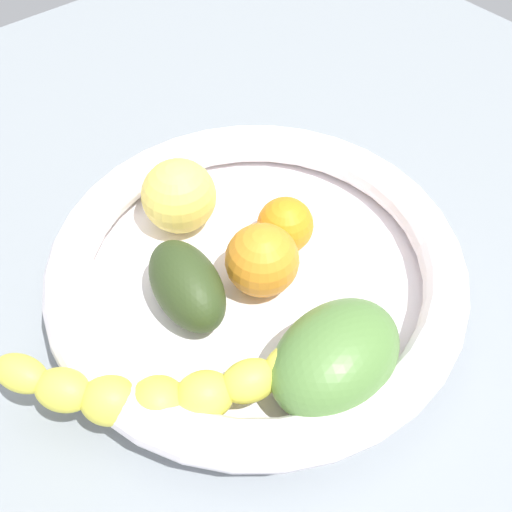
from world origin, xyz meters
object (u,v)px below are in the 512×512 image
object	(u,v)px
orange_front	(285,225)
avocado_dark	(187,285)
fruit_bowl	(256,271)
apple_yellow	(179,196)
banana_draped_left	(157,390)
orange_mid_left	(261,261)
mango_green	(335,357)

from	to	relation	value
orange_front	avocado_dark	bearing A→B (deg)	179.73
fruit_bowl	apple_yellow	xyz separation A→B (cm)	(-1.14, 9.83, 2.61)
fruit_bowl	banana_draped_left	world-z (taller)	banana_draped_left
orange_mid_left	avocado_dark	distance (cm)	6.64
banana_draped_left	orange_mid_left	distance (cm)	14.07
apple_yellow	avocado_dark	bearing A→B (deg)	-121.70
banana_draped_left	avocado_dark	distance (cm)	9.62
fruit_bowl	orange_front	xyz separation A→B (cm)	(4.59, 1.35, 1.71)
fruit_bowl	banana_draped_left	size ratio (longest dim) A/B	1.78
banana_draped_left	avocado_dark	world-z (taller)	avocado_dark
banana_draped_left	orange_mid_left	bearing A→B (deg)	17.31
fruit_bowl	mango_green	size ratio (longest dim) A/B	3.19
mango_green	orange_front	bearing A→B (deg)	63.50
apple_yellow	avocado_dark	xyz separation A→B (cm)	(-5.21, -8.43, -0.75)
orange_mid_left	mango_green	world-z (taller)	same
apple_yellow	mango_green	distance (cm)	21.38
apple_yellow	mango_green	xyz separation A→B (cm)	(-0.70, -21.37, -0.28)
banana_draped_left	mango_green	world-z (taller)	mango_green
orange_mid_left	fruit_bowl	bearing A→B (deg)	83.03
orange_front	mango_green	world-z (taller)	mango_green
mango_green	banana_draped_left	bearing A→B (deg)	150.79
orange_front	apple_yellow	distance (cm)	10.27
orange_mid_left	apple_yellow	distance (cm)	10.70
orange_front	orange_mid_left	size ratio (longest dim) A/B	0.81
fruit_bowl	avocado_dark	world-z (taller)	avocado_dark
apple_yellow	avocado_dark	size ratio (longest dim) A/B	0.74
fruit_bowl	avocado_dark	distance (cm)	6.76
fruit_bowl	orange_front	bearing A→B (deg)	16.43
avocado_dark	mango_green	bearing A→B (deg)	-70.78
orange_mid_left	mango_green	size ratio (longest dim) A/B	0.56
fruit_bowl	orange_mid_left	xyz separation A→B (cm)	(-0.10, -0.81, 2.31)
orange_front	orange_mid_left	bearing A→B (deg)	-155.21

